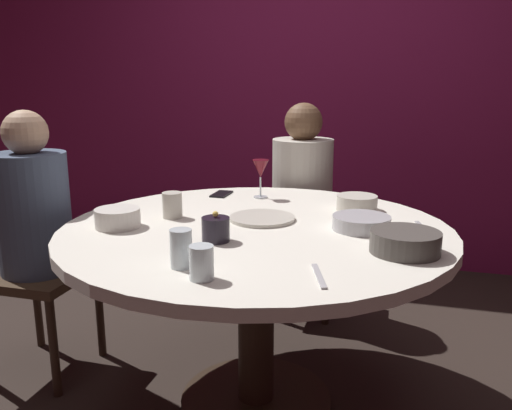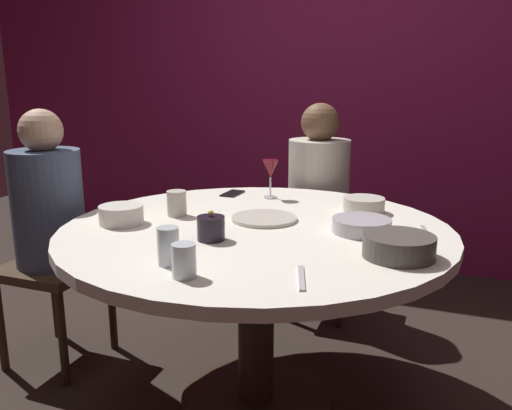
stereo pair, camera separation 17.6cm
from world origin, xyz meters
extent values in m
plane|color=#2D231E|center=(0.00, 0.00, 0.00)|extent=(8.00, 8.00, 0.00)
cube|color=maroon|center=(0.00, 1.86, 1.30)|extent=(6.00, 0.10, 2.60)
cylinder|color=silver|center=(0.00, 0.00, 0.72)|extent=(1.44, 1.44, 0.04)
cylinder|color=#332319|center=(0.00, 0.00, 0.35)|extent=(0.14, 0.14, 0.70)
cylinder|color=#2D2116|center=(0.00, 0.00, 0.01)|extent=(0.60, 0.60, 0.03)
cube|color=#3F2D1E|center=(-0.97, 0.00, 0.45)|extent=(0.40, 0.40, 0.04)
cylinder|color=#475670|center=(-0.97, 0.00, 0.72)|extent=(0.30, 0.30, 0.51)
sphere|color=tan|center=(-0.97, 0.00, 1.06)|extent=(0.18, 0.18, 0.18)
cylinder|color=#332319|center=(-0.80, -0.17, 0.21)|extent=(0.04, 0.04, 0.43)
cylinder|color=#332319|center=(-1.14, 0.17, 0.21)|extent=(0.04, 0.04, 0.43)
cylinder|color=#332319|center=(-0.80, 0.17, 0.21)|extent=(0.04, 0.04, 0.43)
cube|color=#3F2D1E|center=(0.00, 0.94, 0.45)|extent=(0.40, 0.40, 0.04)
cylinder|color=beige|center=(0.00, 0.94, 0.72)|extent=(0.33, 0.33, 0.49)
sphere|color=brown|center=(0.00, 0.94, 1.05)|extent=(0.20, 0.20, 0.20)
cylinder|color=#332319|center=(-0.17, 1.11, 0.21)|extent=(0.04, 0.04, 0.43)
cylinder|color=#332319|center=(-0.17, 0.77, 0.21)|extent=(0.04, 0.04, 0.43)
cylinder|color=#332319|center=(0.17, 1.11, 0.21)|extent=(0.04, 0.04, 0.43)
cylinder|color=#332319|center=(0.17, 0.77, 0.21)|extent=(0.04, 0.04, 0.43)
cylinder|color=black|center=(-0.08, -0.22, 0.78)|extent=(0.09, 0.09, 0.08)
sphere|color=#F9D159|center=(-0.08, -0.22, 0.83)|extent=(0.02, 0.02, 0.02)
cylinder|color=silver|center=(-0.11, 0.47, 0.74)|extent=(0.06, 0.06, 0.01)
cylinder|color=silver|center=(-0.11, 0.47, 0.79)|extent=(0.01, 0.01, 0.09)
cone|color=maroon|center=(-0.11, 0.47, 0.88)|extent=(0.08, 0.08, 0.08)
cylinder|color=beige|center=(0.00, 0.09, 0.75)|extent=(0.25, 0.25, 0.01)
cube|color=black|center=(-0.30, 0.48, 0.74)|extent=(0.07, 0.14, 0.01)
cylinder|color=#B7B7BC|center=(0.38, 0.06, 0.76)|extent=(0.21, 0.21, 0.05)
cylinder|color=silver|center=(-0.49, -0.15, 0.77)|extent=(0.17, 0.17, 0.07)
cylinder|color=beige|center=(0.34, 0.34, 0.77)|extent=(0.17, 0.17, 0.06)
cylinder|color=#4C4742|center=(0.53, -0.17, 0.77)|extent=(0.22, 0.22, 0.07)
cylinder|color=silver|center=(-0.09, -0.48, 0.80)|extent=(0.06, 0.06, 0.11)
cylinder|color=beige|center=(-0.35, 0.03, 0.79)|extent=(0.08, 0.08, 0.10)
cylinder|color=silver|center=(0.00, -0.55, 0.79)|extent=(0.07, 0.07, 0.10)
cube|color=#B7B7BC|center=(0.30, -0.45, 0.74)|extent=(0.07, 0.18, 0.01)
cube|color=#B7B7BC|center=(0.60, 0.12, 0.74)|extent=(0.05, 0.18, 0.01)
camera|label=1|loc=(0.49, -1.80, 1.26)|focal=36.59mm
camera|label=2|loc=(0.66, -1.74, 1.26)|focal=36.59mm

